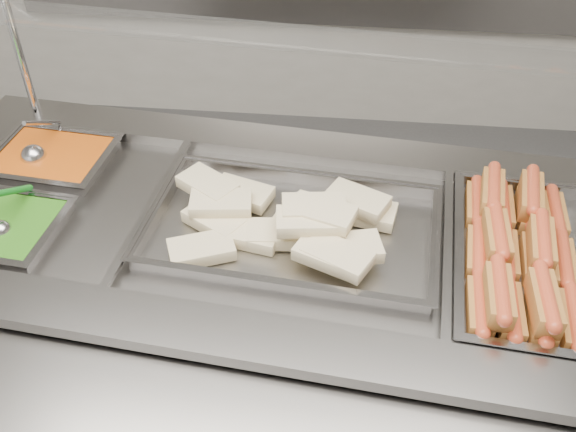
# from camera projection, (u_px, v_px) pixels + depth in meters

# --- Properties ---
(steam_counter) EXTENTS (2.05, 1.07, 0.95)m
(steam_counter) POSITION_uv_depth(u_px,v_px,m) (271.00, 338.00, 1.94)
(steam_counter) COLOR slate
(steam_counter) RESTS_ON ground
(tray_rail) EXTENTS (1.91, 0.57, 0.05)m
(tray_rail) POSITION_uv_depth(u_px,v_px,m) (208.00, 414.00, 1.27)
(tray_rail) COLOR gray
(tray_rail) RESTS_ON steam_counter
(sneeze_guard) EXTENTS (1.76, 0.48, 0.46)m
(sneeze_guard) POSITION_uv_depth(u_px,v_px,m) (286.00, 41.00, 1.56)
(sneeze_guard) COLOR silver
(sneeze_guard) RESTS_ON steam_counter
(pan_hotdogs) EXTENTS (0.41, 0.61, 0.11)m
(pan_hotdogs) POSITION_uv_depth(u_px,v_px,m) (530.00, 269.00, 1.56)
(pan_hotdogs) COLOR gray
(pan_hotdogs) RESTS_ON steam_counter
(pan_wraps) EXTENTS (0.75, 0.49, 0.07)m
(pan_wraps) POSITION_uv_depth(u_px,v_px,m) (292.00, 232.00, 1.64)
(pan_wraps) COLOR gray
(pan_wraps) RESTS_ON steam_counter
(pan_beans) EXTENTS (0.34, 0.28, 0.11)m
(pan_beans) POSITION_uv_depth(u_px,v_px,m) (55.00, 167.00, 1.88)
(pan_beans) COLOR gray
(pan_beans) RESTS_ON steam_counter
(hotdogs_in_buns) EXTENTS (0.30, 0.56, 0.12)m
(hotdogs_in_buns) POSITION_uv_depth(u_px,v_px,m) (519.00, 252.00, 1.54)
(hotdogs_in_buns) COLOR brown
(hotdogs_in_buns) RESTS_ON pan_hotdogs
(tortilla_wraps) EXTENTS (0.60, 0.39, 0.10)m
(tortilla_wraps) POSITION_uv_depth(u_px,v_px,m) (289.00, 221.00, 1.61)
(tortilla_wraps) COLOR beige
(tortilla_wraps) RESTS_ON pan_wraps
(ladle) EXTENTS (0.07, 0.20, 0.15)m
(ladle) POSITION_uv_depth(u_px,v_px,m) (35.00, 155.00, 1.84)
(ladle) COLOR #B6B5BA
(ladle) RESTS_ON pan_beans
(serving_spoon) EXTENTS (0.06, 0.19, 0.14)m
(serving_spoon) POSITION_uv_depth(u_px,v_px,m) (3.00, 224.00, 1.61)
(serving_spoon) COLOR #B6B5BA
(serving_spoon) RESTS_ON pan_peas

